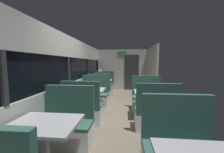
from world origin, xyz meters
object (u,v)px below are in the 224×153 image
Objects in this scene: dining_table_far_window at (102,82)px; bench_rear_aisle_facing_end at (156,116)px; bench_rear_aisle_facing_entry at (147,100)px; bench_far_window_facing_entry at (105,86)px; dining_table_mid_window at (90,92)px; dining_table_near_window at (45,129)px; bench_far_window_facing_end at (100,91)px; seated_passenger at (100,86)px; bench_mid_window_facing_entry at (95,97)px; bench_near_window_facing_entry at (67,128)px; dining_table_rear_aisle at (151,95)px; bench_mid_window_facing_end at (83,110)px.

dining_table_far_window is 3.73m from bench_rear_aisle_facing_end.
bench_far_window_facing_entry is at bearing 124.98° from bench_rear_aisle_facing_entry.
dining_table_near_window is at bearing -90.00° from dining_table_mid_window.
seated_passenger is at bearing 90.00° from bench_far_window_facing_end.
bench_far_window_facing_entry is at bearing 90.00° from seated_passenger.
bench_far_window_facing_entry is at bearing 90.00° from dining_table_mid_window.
bench_mid_window_facing_entry is 1.00× the size of bench_rear_aisle_facing_entry.
bench_rear_aisle_facing_entry is (1.79, 2.86, -0.31)m from dining_table_near_window.
bench_near_window_facing_entry is (0.00, 0.70, -0.31)m from dining_table_near_window.
bench_rear_aisle_facing_entry reaches higher than dining_table_rear_aisle.
dining_table_near_window is 1.69m from bench_mid_window_facing_end.
bench_mid_window_facing_entry is 0.96m from bench_far_window_facing_end.
bench_mid_window_facing_end reaches higher than dining_table_rear_aisle.
bench_far_window_facing_entry is (0.00, 5.42, -0.31)m from dining_table_near_window.
seated_passenger reaches higher than bench_rear_aisle_facing_end.
bench_near_window_facing_entry reaches higher than dining_table_near_window.
bench_near_window_facing_entry and bench_far_window_facing_entry have the same top height.
dining_table_rear_aisle is (1.79, 0.50, 0.31)m from bench_mid_window_facing_end.
dining_table_near_window is 2.80m from dining_table_rear_aisle.
seated_passenger is at bearing -90.00° from dining_table_far_window.
dining_table_rear_aisle is (1.79, -1.86, 0.31)m from bench_far_window_facing_end.
bench_rear_aisle_facing_end is (1.79, -0.20, 0.00)m from bench_mid_window_facing_end.
bench_rear_aisle_facing_entry is (1.79, -0.20, 0.00)m from bench_mid_window_facing_entry.
bench_far_window_facing_entry and bench_rear_aisle_facing_entry have the same top height.
bench_far_window_facing_end is at bearing 90.00° from bench_mid_window_facing_end.
seated_passenger reaches higher than bench_near_window_facing_entry.
dining_table_mid_window is 0.77m from bench_mid_window_facing_end.
bench_far_window_facing_entry is at bearing 90.00° from bench_mid_window_facing_entry.
bench_near_window_facing_entry is at bearing 90.00° from dining_table_near_window.
seated_passenger is at bearing 90.00° from dining_table_near_window.
bench_rear_aisle_facing_end is 0.87× the size of seated_passenger.
bench_mid_window_facing_entry reaches higher than dining_table_near_window.
dining_table_mid_window is at bearing 90.00° from bench_near_window_facing_entry.
bench_far_window_facing_end is at bearing 147.06° from bench_rear_aisle_facing_entry.
bench_mid_window_facing_entry reaches higher than dining_table_rear_aisle.
bench_mid_window_facing_entry is 1.00× the size of bench_far_window_facing_entry.
bench_far_window_facing_end is 1.00× the size of bench_rear_aisle_facing_end.
dining_table_mid_window is 0.77m from bench_mid_window_facing_entry.
bench_mid_window_facing_end and bench_rear_aisle_facing_entry have the same top height.
dining_table_near_window is 4.03m from bench_far_window_facing_end.
dining_table_far_window is 2.60m from bench_rear_aisle_facing_entry.
dining_table_far_window is (0.00, 2.36, 0.00)m from dining_table_mid_window.
bench_far_window_facing_end is 1.00× the size of bench_rear_aisle_facing_entry.
bench_mid_window_facing_end is at bearing 173.62° from bench_rear_aisle_facing_end.
bench_far_window_facing_entry is at bearing 90.00° from bench_near_window_facing_entry.
dining_table_near_window is 0.77m from bench_near_window_facing_entry.
dining_table_near_window is 1.00× the size of dining_table_mid_window.
dining_table_rear_aisle is 0.82× the size of bench_rear_aisle_facing_entry.
bench_far_window_facing_entry and bench_rear_aisle_facing_end have the same top height.
bench_rear_aisle_facing_end is at bearing -90.00° from dining_table_rear_aisle.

